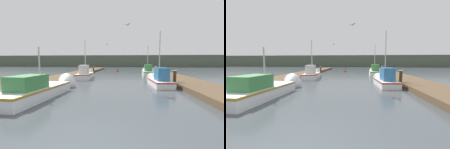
% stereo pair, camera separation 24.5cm
% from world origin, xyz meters
% --- Properties ---
extents(ground_plane, '(200.00, 200.00, 0.00)m').
position_xyz_m(ground_plane, '(0.00, 0.00, 0.00)').
color(ground_plane, '#3D4449').
extents(dock_left, '(2.88, 40.00, 0.36)m').
position_xyz_m(dock_left, '(-6.31, 16.00, 0.18)').
color(dock_left, brown).
rests_on(dock_left, ground_plane).
extents(dock_right, '(2.88, 40.00, 0.36)m').
position_xyz_m(dock_right, '(6.31, 16.00, 0.18)').
color(dock_right, brown).
rests_on(dock_right, ground_plane).
extents(distant_shore_ridge, '(120.00, 16.00, 4.16)m').
position_xyz_m(distant_shore_ridge, '(0.00, 57.79, 2.08)').
color(distant_shore_ridge, '#4C5647').
rests_on(distant_shore_ridge, ground_plane).
extents(fishing_boat_0, '(1.95, 6.29, 3.30)m').
position_xyz_m(fishing_boat_0, '(-3.88, 5.18, 0.43)').
color(fishing_boat_0, silver).
rests_on(fishing_boat_0, ground_plane).
extents(fishing_boat_1, '(1.56, 4.55, 4.89)m').
position_xyz_m(fishing_boat_1, '(3.71, 9.74, 0.45)').
color(fishing_boat_1, silver).
rests_on(fishing_boat_1, ground_plane).
extents(fishing_boat_2, '(1.87, 4.70, 4.92)m').
position_xyz_m(fishing_boat_2, '(-3.85, 14.09, 0.50)').
color(fishing_boat_2, silver).
rests_on(fishing_boat_2, ground_plane).
extents(fishing_boat_3, '(1.65, 5.38, 4.63)m').
position_xyz_m(fishing_boat_3, '(4.02, 18.87, 0.52)').
color(fishing_boat_3, silver).
rests_on(fishing_boat_3, ground_plane).
extents(mooring_piling_0, '(0.23, 0.23, 1.13)m').
position_xyz_m(mooring_piling_0, '(4.86, 12.48, 0.57)').
color(mooring_piling_0, '#473523').
rests_on(mooring_piling_0, ground_plane).
extents(mooring_piling_1, '(0.34, 0.34, 1.38)m').
position_xyz_m(mooring_piling_1, '(4.78, 16.76, 0.70)').
color(mooring_piling_1, '#473523').
rests_on(mooring_piling_1, ground_plane).
extents(mooring_piling_2, '(0.29, 0.29, 1.31)m').
position_xyz_m(mooring_piling_2, '(4.91, 9.30, 0.66)').
color(mooring_piling_2, '#473523').
rests_on(mooring_piling_2, ground_plane).
extents(mooring_piling_3, '(0.28, 0.28, 1.16)m').
position_xyz_m(mooring_piling_3, '(-4.73, 22.30, 0.59)').
color(mooring_piling_3, '#473523').
rests_on(mooring_piling_3, ground_plane).
extents(channel_buoy, '(0.45, 0.45, 0.95)m').
position_xyz_m(channel_buoy, '(-0.75, 25.65, 0.13)').
color(channel_buoy, red).
rests_on(channel_buoy, ground_plane).
extents(seagull_lead, '(0.47, 0.47, 0.12)m').
position_xyz_m(seagull_lead, '(1.00, 7.68, 4.62)').
color(seagull_lead, white).
extents(seagull_1, '(0.30, 0.56, 0.12)m').
position_xyz_m(seagull_1, '(-1.33, 14.50, 4.02)').
color(seagull_1, white).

